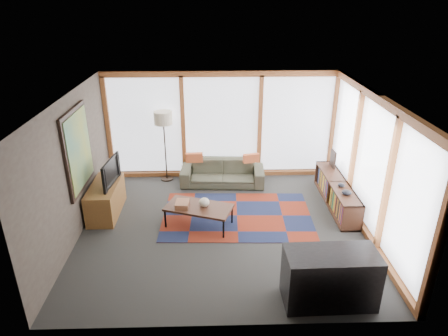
{
  "coord_description": "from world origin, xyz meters",
  "views": [
    {
      "loc": [
        -0.2,
        -6.66,
        4.25
      ],
      "look_at": [
        0.0,
        0.4,
        1.1
      ],
      "focal_mm": 32.0,
      "sensor_mm": 36.0,
      "label": 1
    }
  ],
  "objects_px": {
    "coffee_table": "(199,216)",
    "tv_console": "(106,199)",
    "bar_counter": "(330,278)",
    "sofa": "(222,173)",
    "television": "(107,172)",
    "bookshelf": "(336,193)",
    "floor_lamp": "(165,147)"
  },
  "relations": [
    {
      "from": "coffee_table",
      "to": "tv_console",
      "type": "height_order",
      "value": "tv_console"
    },
    {
      "from": "coffee_table",
      "to": "tv_console",
      "type": "bearing_deg",
      "value": 164.25
    },
    {
      "from": "tv_console",
      "to": "bar_counter",
      "type": "relative_size",
      "value": 0.97
    },
    {
      "from": "sofa",
      "to": "coffee_table",
      "type": "relative_size",
      "value": 1.55
    },
    {
      "from": "coffee_table",
      "to": "television",
      "type": "xyz_separation_m",
      "value": [
        -1.85,
        0.59,
        0.7
      ]
    },
    {
      "from": "coffee_table",
      "to": "bar_counter",
      "type": "relative_size",
      "value": 0.95
    },
    {
      "from": "tv_console",
      "to": "television",
      "type": "bearing_deg",
      "value": 31.94
    },
    {
      "from": "coffee_table",
      "to": "television",
      "type": "height_order",
      "value": "television"
    },
    {
      "from": "bookshelf",
      "to": "television",
      "type": "xyz_separation_m",
      "value": [
        -4.78,
        -0.17,
        0.64
      ]
    },
    {
      "from": "tv_console",
      "to": "coffee_table",
      "type": "bearing_deg",
      "value": -15.75
    },
    {
      "from": "sofa",
      "to": "tv_console",
      "type": "relative_size",
      "value": 1.52
    },
    {
      "from": "coffee_table",
      "to": "television",
      "type": "bearing_deg",
      "value": 162.25
    },
    {
      "from": "coffee_table",
      "to": "bookshelf",
      "type": "relative_size",
      "value": 0.57
    },
    {
      "from": "sofa",
      "to": "television",
      "type": "height_order",
      "value": "television"
    },
    {
      "from": "sofa",
      "to": "coffee_table",
      "type": "xyz_separation_m",
      "value": [
        -0.51,
        -1.85,
        -0.08
      ]
    },
    {
      "from": "bookshelf",
      "to": "floor_lamp",
      "type": "bearing_deg",
      "value": 160.04
    },
    {
      "from": "sofa",
      "to": "coffee_table",
      "type": "distance_m",
      "value": 1.92
    },
    {
      "from": "floor_lamp",
      "to": "bar_counter",
      "type": "height_order",
      "value": "floor_lamp"
    },
    {
      "from": "bar_counter",
      "to": "tv_console",
      "type": "bearing_deg",
      "value": 144.03
    },
    {
      "from": "floor_lamp",
      "to": "television",
      "type": "relative_size",
      "value": 1.84
    },
    {
      "from": "tv_console",
      "to": "floor_lamp",
      "type": "bearing_deg",
      "value": 55.78
    },
    {
      "from": "television",
      "to": "coffee_table",
      "type": "bearing_deg",
      "value": -101.62
    },
    {
      "from": "television",
      "to": "bar_counter",
      "type": "relative_size",
      "value": 0.7
    },
    {
      "from": "bookshelf",
      "to": "bar_counter",
      "type": "relative_size",
      "value": 1.66
    },
    {
      "from": "sofa",
      "to": "floor_lamp",
      "type": "relative_size",
      "value": 1.14
    },
    {
      "from": "television",
      "to": "sofa",
      "type": "bearing_deg",
      "value": -55.86
    },
    {
      "from": "floor_lamp",
      "to": "television",
      "type": "distance_m",
      "value": 1.84
    },
    {
      "from": "floor_lamp",
      "to": "bookshelf",
      "type": "distance_m",
      "value": 4.06
    },
    {
      "from": "coffee_table",
      "to": "sofa",
      "type": "bearing_deg",
      "value": 74.69
    },
    {
      "from": "coffee_table",
      "to": "bar_counter",
      "type": "bearing_deg",
      "value": -47.44
    },
    {
      "from": "sofa",
      "to": "bookshelf",
      "type": "distance_m",
      "value": 2.66
    },
    {
      "from": "tv_console",
      "to": "bar_counter",
      "type": "bearing_deg",
      "value": -34.61
    }
  ]
}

